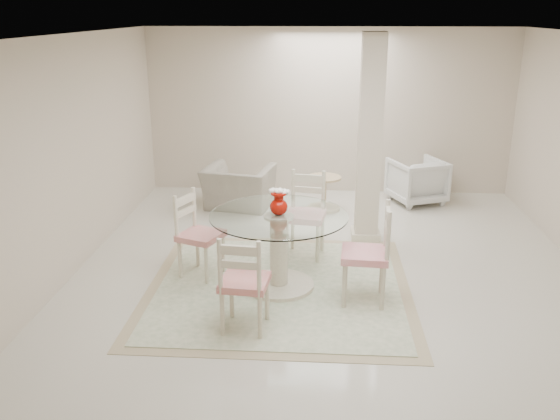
# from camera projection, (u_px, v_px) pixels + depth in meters

# --- Properties ---
(ground) EXTENTS (7.00, 7.00, 0.00)m
(ground) POSITION_uv_depth(u_px,v_px,m) (330.00, 277.00, 6.89)
(ground) COLOR beige
(ground) RESTS_ON ground
(room_shell) EXTENTS (6.02, 7.02, 2.71)m
(room_shell) POSITION_uv_depth(u_px,v_px,m) (334.00, 118.00, 6.29)
(room_shell) COLOR beige
(room_shell) RESTS_ON ground
(column) EXTENTS (0.30, 0.30, 2.70)m
(column) POSITION_uv_depth(u_px,v_px,m) (370.00, 140.00, 7.65)
(column) COLOR beige
(column) RESTS_ON ground
(area_rug) EXTENTS (2.92, 2.92, 0.02)m
(area_rug) POSITION_uv_depth(u_px,v_px,m) (279.00, 287.00, 6.62)
(area_rug) COLOR tan
(area_rug) RESTS_ON ground
(dining_table) EXTENTS (1.49, 1.49, 0.86)m
(dining_table) POSITION_uv_depth(u_px,v_px,m) (279.00, 251.00, 6.48)
(dining_table) COLOR #F0E8C5
(dining_table) RESTS_ON ground
(red_vase) EXTENTS (0.22, 0.19, 0.29)m
(red_vase) POSITION_uv_depth(u_px,v_px,m) (279.00, 203.00, 6.31)
(red_vase) COLOR #A20E04
(red_vase) RESTS_ON dining_table
(dining_chair_east) EXTENTS (0.51, 0.51, 1.19)m
(dining_chair_east) POSITION_uv_depth(u_px,v_px,m) (373.00, 247.00, 6.11)
(dining_chair_east) COLOR beige
(dining_chair_east) RESTS_ON ground
(dining_chair_north) EXTENTS (0.53, 0.53, 1.17)m
(dining_chair_north) POSITION_uv_depth(u_px,v_px,m) (306.00, 208.00, 7.34)
(dining_chair_north) COLOR beige
(dining_chair_north) RESTS_ON ground
(dining_chair_west) EXTENTS (0.57, 0.57, 1.10)m
(dining_chair_west) POSITION_uv_depth(u_px,v_px,m) (195.00, 228.00, 6.77)
(dining_chair_west) COLOR beige
(dining_chair_west) RESTS_ON ground
(dining_chair_south) EXTENTS (0.48, 0.48, 1.11)m
(dining_chair_south) POSITION_uv_depth(u_px,v_px,m) (243.00, 277.00, 5.52)
(dining_chair_south) COLOR beige
(dining_chair_south) RESTS_ON ground
(recliner_taupe) EXTENTS (1.16, 1.06, 0.65)m
(recliner_taupe) POSITION_uv_depth(u_px,v_px,m) (239.00, 187.00, 9.21)
(recliner_taupe) COLOR gray
(recliner_taupe) RESTS_ON ground
(armchair_white) EXTENTS (1.00, 1.01, 0.71)m
(armchair_white) POSITION_uv_depth(u_px,v_px,m) (417.00, 181.00, 9.45)
(armchair_white) COLOR silver
(armchair_white) RESTS_ON ground
(side_table) EXTENTS (0.52, 0.52, 0.54)m
(side_table) POSITION_uv_depth(u_px,v_px,m) (324.00, 195.00, 9.11)
(side_table) COLOR tan
(side_table) RESTS_ON ground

